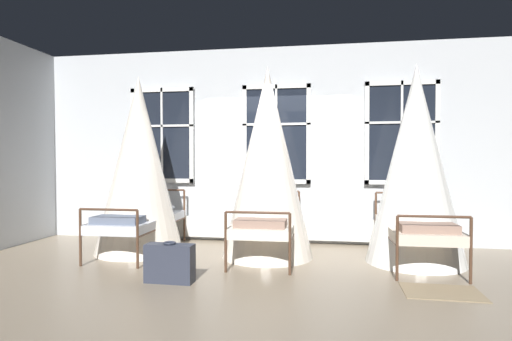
{
  "coord_description": "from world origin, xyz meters",
  "views": [
    {
      "loc": [
        0.8,
        -6.03,
        1.4
      ],
      "look_at": [
        -0.18,
        -0.09,
        1.26
      ],
      "focal_mm": 29.08,
      "sensor_mm": 36.0,
      "label": 1
    }
  ],
  "objects_px": {
    "cot_third": "(416,167)",
    "suitcase_dark": "(170,263)",
    "cot_second": "(268,165)",
    "cot_first": "(139,167)"
  },
  "relations": [
    {
      "from": "cot_third",
      "to": "suitcase_dark",
      "type": "bearing_deg",
      "value": 114.98
    },
    {
      "from": "cot_second",
      "to": "cot_third",
      "type": "distance_m",
      "value": 2.05
    },
    {
      "from": "cot_first",
      "to": "suitcase_dark",
      "type": "relative_size",
      "value": 4.76
    },
    {
      "from": "cot_second",
      "to": "suitcase_dark",
      "type": "bearing_deg",
      "value": 147.28
    },
    {
      "from": "cot_first",
      "to": "suitcase_dark",
      "type": "height_order",
      "value": "cot_first"
    },
    {
      "from": "cot_second",
      "to": "suitcase_dark",
      "type": "relative_size",
      "value": 4.89
    },
    {
      "from": "cot_first",
      "to": "cot_second",
      "type": "relative_size",
      "value": 0.97
    },
    {
      "from": "cot_first",
      "to": "cot_third",
      "type": "bearing_deg",
      "value": -90.79
    },
    {
      "from": "cot_first",
      "to": "cot_third",
      "type": "relative_size",
      "value": 0.99
    },
    {
      "from": "cot_first",
      "to": "cot_third",
      "type": "xyz_separation_m",
      "value": [
        4.03,
        -0.03,
        0.01
      ]
    }
  ]
}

